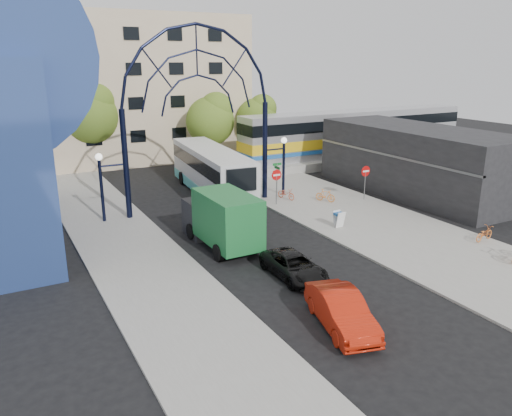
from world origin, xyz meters
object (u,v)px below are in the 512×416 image
sandwich_board (339,217)px  tree_north_a (212,118)px  do_not_enter_sign (365,174)px  bike_far_a (484,234)px  city_bus (212,171)px  train_car (356,132)px  red_sedan (341,311)px  street_name_sign (277,174)px  bike_near_b (325,195)px  gateway_arch (198,81)px  black_suv (294,266)px  bike_near_a (286,193)px  tree_north_c (258,116)px  stop_sign (277,178)px  tree_north_b (91,113)px  green_truck (221,219)px

sandwich_board → tree_north_a: size_ratio=0.14×
do_not_enter_sign → bike_far_a: size_ratio=1.60×
sandwich_board → city_bus: bearing=106.9°
train_car → red_sedan: bearing=-130.3°
street_name_sign → bike_near_b: 3.80m
gateway_arch → black_suv: bearing=-92.5°
red_sedan → bike_far_a: 13.26m
black_suv → bike_near_a: size_ratio=2.59×
do_not_enter_sign → bike_far_a: 9.90m
street_name_sign → tree_north_a: bearing=86.0°
street_name_sign → bike_near_a: size_ratio=1.79×
street_name_sign → bike_far_a: bearing=-63.7°
street_name_sign → tree_north_c: bearing=65.7°
tree_north_c → bike_near_a: tree_north_c is taller
stop_sign → sandwich_board: stop_sign is taller
black_suv → stop_sign: bearing=64.3°
red_sedan → do_not_enter_sign: bearing=61.5°
stop_sign → sandwich_board: bearing=-82.4°
gateway_arch → street_name_sign: (5.20, -1.40, -6.43)m
train_car → tree_north_a: bearing=164.2°
do_not_enter_sign → sandwich_board: 6.85m
train_car → bike_near_a: train_car is taller
tree_north_b → train_car: bearing=-18.4°
street_name_sign → tree_north_a: 13.59m
black_suv → bike_far_a: size_ratio=2.61×
black_suv → train_car: bearing=46.2°
bike_far_a → train_car: bearing=-30.0°
bike_near_b → street_name_sign: bearing=122.0°
tree_north_b → do_not_enter_sign: bearing=-53.3°
city_bus → stop_sign: bearing=-57.5°
black_suv → bike_near_a: black_suv is taller
tree_north_c → gateway_arch: bearing=-131.0°
do_not_enter_sign → green_truck: green_truck is taller
stop_sign → street_name_sign: (0.40, 0.60, 0.14)m
black_suv → bike_far_a: 11.94m
tree_north_a → green_truck: (-7.93, -19.07, -3.04)m
sandwich_board → tree_north_c: 23.17m
tree_north_b → red_sedan: size_ratio=1.85×
street_name_sign → bike_far_a: street_name_sign is taller
tree_north_c → black_suv: size_ratio=1.61×
train_car → tree_north_b: size_ratio=3.14×
stop_sign → bike_far_a: 13.55m
bike_near_b → bike_far_a: (3.08, -10.74, -0.04)m
bike_near_b → do_not_enter_sign: bearing=-48.7°
do_not_enter_sign → green_truck: 13.20m
tree_north_a → bike_near_a: size_ratio=4.48×
sandwich_board → black_suv: (-6.16, -4.57, -0.18)m
city_bus → bike_far_a: (9.12, -16.98, -1.27)m
gateway_arch → black_suv: size_ratio=3.37×
city_bus → bike_near_b: bearing=-40.1°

